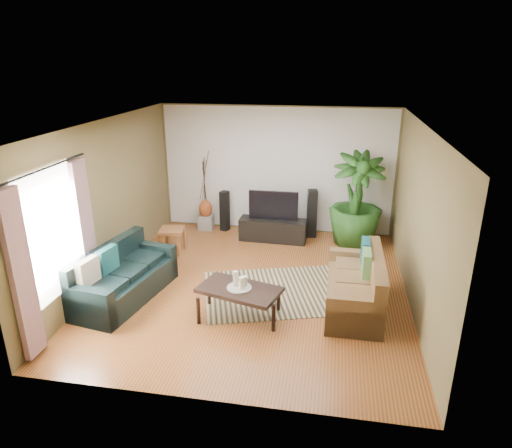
% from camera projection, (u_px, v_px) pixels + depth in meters
% --- Properties ---
extents(floor, '(5.50, 5.50, 0.00)m').
position_uv_depth(floor, '(254.00, 286.00, 7.68)').
color(floor, '#9A5527').
rests_on(floor, ground).
extents(ceiling, '(5.50, 5.50, 0.00)m').
position_uv_depth(ceiling, '(254.00, 124.00, 6.74)').
color(ceiling, white).
rests_on(ceiling, ground).
extents(wall_back, '(5.00, 0.00, 5.00)m').
position_uv_depth(wall_back, '(277.00, 170.00, 9.75)').
color(wall_back, brown).
rests_on(wall_back, ground).
extents(wall_front, '(5.00, 0.00, 5.00)m').
position_uv_depth(wall_front, '(206.00, 295.00, 4.67)').
color(wall_front, brown).
rests_on(wall_front, ground).
extents(wall_left, '(0.00, 5.50, 5.50)m').
position_uv_depth(wall_left, '(107.00, 202.00, 7.62)').
color(wall_left, brown).
rests_on(wall_left, ground).
extents(wall_right, '(0.00, 5.50, 5.50)m').
position_uv_depth(wall_right, '(418.00, 220.00, 6.80)').
color(wall_right, brown).
rests_on(wall_right, ground).
extents(backwall_panel, '(4.90, 0.00, 4.90)m').
position_uv_depth(backwall_panel, '(277.00, 170.00, 9.74)').
color(backwall_panel, white).
rests_on(backwall_panel, ground).
extents(window_pane, '(0.00, 1.80, 1.80)m').
position_uv_depth(window_pane, '(51.00, 234.00, 6.12)').
color(window_pane, white).
rests_on(window_pane, ground).
extents(curtain_near, '(0.08, 0.35, 2.20)m').
position_uv_depth(curtain_near, '(22.00, 276.00, 5.51)').
color(curtain_near, gray).
rests_on(curtain_near, ground).
extents(curtain_far, '(0.08, 0.35, 2.20)m').
position_uv_depth(curtain_far, '(86.00, 232.00, 6.89)').
color(curtain_far, gray).
rests_on(curtain_far, ground).
extents(curtain_rod, '(0.03, 1.90, 0.03)m').
position_uv_depth(curtain_rod, '(44.00, 169.00, 5.80)').
color(curtain_rod, black).
rests_on(curtain_rod, ground).
extents(sofa_left, '(1.14, 2.01, 0.85)m').
position_uv_depth(sofa_left, '(124.00, 274.00, 7.18)').
color(sofa_left, black).
rests_on(sofa_left, floor).
extents(sofa_right, '(0.81, 1.79, 0.85)m').
position_uv_depth(sofa_right, '(354.00, 282.00, 6.92)').
color(sofa_right, brown).
rests_on(sofa_right, floor).
extents(area_rug, '(2.81, 2.35, 0.01)m').
position_uv_depth(area_rug, '(279.00, 291.00, 7.51)').
color(area_rug, tan).
rests_on(area_rug, floor).
extents(coffee_table, '(1.30, 0.94, 0.48)m').
position_uv_depth(coffee_table, '(239.00, 303.00, 6.71)').
color(coffee_table, black).
rests_on(coffee_table, floor).
extents(candle_tray, '(0.36, 0.36, 0.02)m').
position_uv_depth(candle_tray, '(239.00, 288.00, 6.62)').
color(candle_tray, '#9C9B96').
rests_on(candle_tray, coffee_table).
extents(candle_tall, '(0.07, 0.07, 0.23)m').
position_uv_depth(candle_tall, '(236.00, 279.00, 6.62)').
color(candle_tall, beige).
rests_on(candle_tall, candle_tray).
extents(candle_mid, '(0.07, 0.07, 0.18)m').
position_uv_depth(candle_mid, '(241.00, 283.00, 6.55)').
color(candle_mid, white).
rests_on(candle_mid, candle_tray).
extents(candle_short, '(0.07, 0.07, 0.15)m').
position_uv_depth(candle_short, '(245.00, 281.00, 6.64)').
color(candle_short, beige).
rests_on(candle_short, candle_tray).
extents(tv_stand, '(1.40, 0.47, 0.46)m').
position_uv_depth(tv_stand, '(273.00, 230.00, 9.52)').
color(tv_stand, black).
rests_on(tv_stand, floor).
extents(television, '(1.02, 0.06, 0.60)m').
position_uv_depth(television, '(273.00, 205.00, 9.36)').
color(television, black).
rests_on(television, tv_stand).
extents(speaker_left, '(0.21, 0.22, 0.89)m').
position_uv_depth(speaker_left, '(225.00, 211.00, 10.01)').
color(speaker_left, black).
rests_on(speaker_left, floor).
extents(speaker_right, '(0.23, 0.24, 1.03)m').
position_uv_depth(speaker_right, '(312.00, 214.00, 9.63)').
color(speaker_right, black).
rests_on(speaker_right, floor).
extents(potted_plant, '(1.21, 1.21, 1.89)m').
position_uv_depth(potted_plant, '(356.00, 200.00, 9.10)').
color(potted_plant, '#214E1A').
rests_on(potted_plant, floor).
extents(plant_pot, '(0.35, 0.35, 0.27)m').
position_uv_depth(plant_pot, '(353.00, 237.00, 9.38)').
color(plant_pot, black).
rests_on(plant_pot, floor).
extents(pedestal, '(0.34, 0.34, 0.32)m').
position_uv_depth(pedestal, '(206.00, 222.00, 10.18)').
color(pedestal, gray).
rests_on(pedestal, floor).
extents(vase, '(0.29, 0.29, 0.41)m').
position_uv_depth(vase, '(206.00, 209.00, 10.08)').
color(vase, '#96401B').
rests_on(vase, pedestal).
extents(side_table, '(0.52, 0.52, 0.48)m').
position_uv_depth(side_table, '(172.00, 240.00, 8.97)').
color(side_table, brown).
rests_on(side_table, floor).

